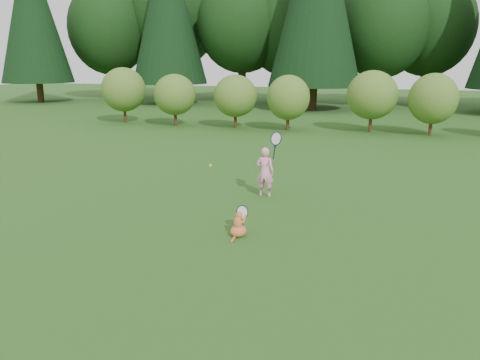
% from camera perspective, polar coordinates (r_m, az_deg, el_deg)
% --- Properties ---
extents(ground, '(100.00, 100.00, 0.00)m').
position_cam_1_polar(ground, '(9.06, -2.88, -5.37)').
color(ground, '#1B4A14').
rests_on(ground, ground).
extents(shrub_row, '(28.00, 3.00, 2.80)m').
position_cam_1_polar(shrub_row, '(21.22, 10.56, 9.54)').
color(shrub_row, '#476C21').
rests_on(shrub_row, ground).
extents(child, '(0.66, 0.41, 1.72)m').
position_cam_1_polar(child, '(10.75, 3.10, 1.12)').
color(child, '#FF98C3').
rests_on(child, ground).
extents(cat, '(0.44, 0.69, 0.63)m').
position_cam_1_polar(cat, '(8.37, -0.17, -5.28)').
color(cat, '#B35222').
rests_on(cat, ground).
extents(tennis_ball, '(0.07, 0.07, 0.07)m').
position_cam_1_polar(tennis_ball, '(10.55, -3.63, 1.78)').
color(tennis_ball, '#B2E21A').
rests_on(tennis_ball, ground).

